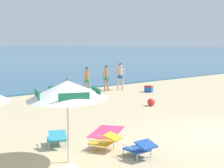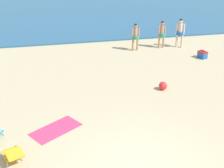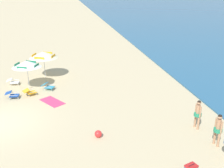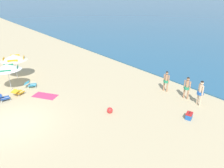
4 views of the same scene
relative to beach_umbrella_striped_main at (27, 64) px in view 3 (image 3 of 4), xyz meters
The scene contains 11 objects.
ground_plane 5.52m from the beach_umbrella_striped_main, 13.54° to the right, with size 800.00×800.00×0.00m, color tan.
beach_umbrella_striped_main is the anchor object (origin of this frame).
beach_umbrella_striped_second 2.47m from the beach_umbrella_striped_main, 152.74° to the left, with size 3.09×3.09×2.23m.
lounge_chair_under_umbrella 2.16m from the beach_umbrella_striped_main, 68.76° to the left, with size 0.87×1.03×0.52m.
lounge_chair_beside_umbrella 2.48m from the beach_umbrella_striped_main, 31.43° to the right, with size 0.63×0.90×0.50m.
lounge_chair_facing_sea 2.25m from the beach_umbrella_striped_main, 128.68° to the right, with size 0.64×0.93×0.50m.
lounge_chair_spare_folded 2.10m from the beach_umbrella_striped_main, ahead, with size 0.83×1.00×0.50m.
person_standing_beside 12.14m from the beach_umbrella_striped_main, 49.85° to the left, with size 0.49×0.40×1.64m.
person_wading_in 13.41m from the beach_umbrella_striped_main, 44.70° to the left, with size 0.49×0.41×1.67m.
beach_ball 8.73m from the beach_umbrella_striped_main, 27.09° to the left, with size 0.38×0.38×0.38m, color red.
beach_towel 3.68m from the beach_umbrella_striped_main, 30.79° to the left, with size 0.90×1.80×0.01m, color #DB3866.
Camera 3 is at (14.83, 3.27, 7.72)m, focal length 44.80 mm.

